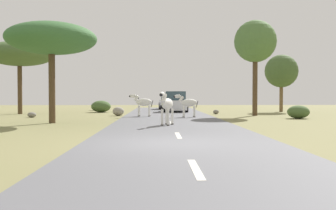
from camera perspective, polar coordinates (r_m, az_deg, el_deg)
The scene contains 18 objects.
ground_plane at distance 11.24m, azimuth 0.07°, elevation -5.98°, with size 90.00×90.00×0.00m, color olive.
road at distance 11.25m, azimuth 2.12°, elevation -5.84°, with size 6.00×64.00×0.05m, color slate.
lane_markings at distance 10.26m, azimuth 2.49°, elevation -6.40°, with size 0.16×56.00×0.01m.
zebra_0 at distance 17.68m, azimuth -0.19°, elevation 0.09°, with size 0.81×1.69×1.64m.
zebra_1 at distance 24.23m, azimuth 3.00°, elevation 0.29°, with size 1.61×0.49×1.52m.
zebra_3 at distance 25.20m, azimuth -3.83°, elevation 0.37°, with size 1.64×0.57×1.55m.
car_0 at distance 38.84m, azimuth 0.25°, elevation 0.58°, with size 2.27×4.46×1.74m.
car_1 at distance 32.39m, azimuth 1.16°, elevation 0.40°, with size 2.11×4.38×1.74m.
tree_0 at distance 20.78m, azimuth -17.23°, elevation 9.51°, with size 4.68×4.68×5.23m.
tree_3 at distance 27.88m, azimuth 13.08°, elevation 9.27°, with size 3.00×3.00×6.81m.
tree_4 at distance 34.62m, azimuth 16.81°, elevation 4.91°, with size 2.88×2.88×5.03m.
tree_5 at distance 31.62m, azimuth -21.58°, elevation 7.16°, with size 5.34×5.34×5.60m.
bush_1 at distance 32.71m, azimuth -10.12°, elevation -0.22°, with size 1.67×1.50×1.00m, color #425B2D.
bush_2 at distance 24.96m, azimuth 19.15°, elevation -1.00°, with size 1.38×1.24×0.83m, color #425B2D.
bush_3 at distance 37.00m, azimuth -10.64°, elevation -0.28°, with size 1.13×1.02×0.68m, color #4C7038.
rock_0 at distance 27.02m, azimuth -7.54°, elevation -0.96°, with size 0.81×0.71×0.62m, color gray.
rock_1 at distance 26.28m, azimuth -19.93°, elevation -1.40°, with size 0.56×0.53×0.35m, color gray.
rock_2 at distance 29.48m, azimuth 7.28°, elevation -1.04°, with size 0.46×0.38×0.34m, color gray.
Camera 1 is at (-0.33, -11.14, 1.46)m, focal length 40.23 mm.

